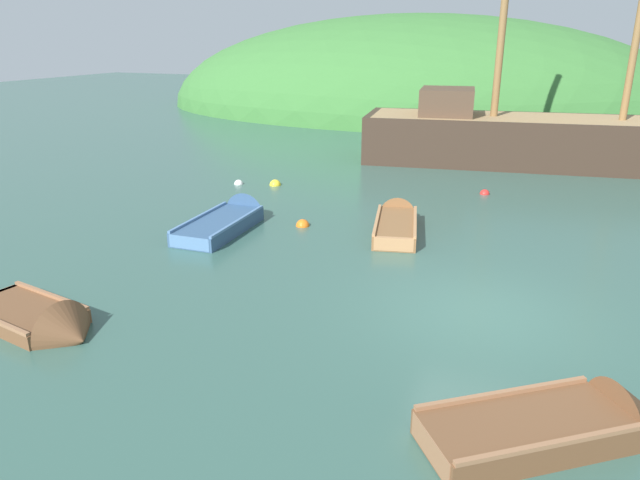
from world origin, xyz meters
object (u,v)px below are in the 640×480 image
object	(u,v)px
sailing_ship	(543,147)
buoy_orange	(303,226)
buoy_red	(485,194)
buoy_white	(239,184)
rowboat_outer_right	(43,325)
rowboat_portside	(396,224)
rowboat_outer_left	(560,427)
buoy_yellow	(275,185)
rowboat_center	(230,221)

from	to	relation	value
sailing_ship	buoy_orange	world-z (taller)	sailing_ship
buoy_red	buoy_white	xyz separation A→B (m)	(-8.62, -1.96, 0.00)
rowboat_outer_right	rowboat_portside	bearing A→B (deg)	71.31
rowboat_outer_left	buoy_red	world-z (taller)	rowboat_outer_left
sailing_ship	buoy_white	distance (m)	12.87
buoy_red	buoy_yellow	size ratio (longest dim) A/B	0.79
sailing_ship	buoy_yellow	xyz separation A→B (m)	(-8.89, -7.43, -0.75)
buoy_white	buoy_yellow	bearing A→B (deg)	15.67
rowboat_center	buoy_red	bearing A→B (deg)	-46.97
rowboat_center	buoy_orange	bearing A→B (deg)	-70.98
sailing_ship	buoy_red	bearing A→B (deg)	-113.63
rowboat_portside	sailing_ship	bearing A→B (deg)	-31.00
rowboat_outer_right	buoy_orange	xyz separation A→B (m)	(2.02, 7.55, -0.08)
sailing_ship	rowboat_outer_left	bearing A→B (deg)	-95.24
buoy_yellow	rowboat_portside	bearing A→B (deg)	-30.81
rowboat_outer_right	rowboat_outer_left	world-z (taller)	rowboat_outer_left
buoy_white	buoy_orange	bearing A→B (deg)	-41.23
rowboat_outer_left	buoy_red	xyz separation A→B (m)	(-2.62, 12.87, -0.14)
rowboat_outer_left	sailing_ship	bearing A→B (deg)	55.72
rowboat_portside	buoy_yellow	bearing A→B (deg)	46.11
rowboat_outer_right	rowboat_outer_left	distance (m)	9.06
rowboat_center	rowboat_outer_right	bearing A→B (deg)	177.32
rowboat_outer_left	buoy_white	distance (m)	15.66
rowboat_outer_right	buoy_red	size ratio (longest dim) A/B	9.46
rowboat_outer_left	buoy_yellow	bearing A→B (deg)	93.88
rowboat_outer_left	rowboat_portside	bearing A→B (deg)	81.69
sailing_ship	rowboat_outer_left	size ratio (longest dim) A/B	5.15
rowboat_center	buoy_yellow	xyz separation A→B (m)	(-0.93, 4.81, -0.13)
sailing_ship	rowboat_portside	distance (m)	11.23
rowboat_portside	buoy_red	size ratio (longest dim) A/B	11.18
rowboat_outer_left	buoy_orange	size ratio (longest dim) A/B	8.85
rowboat_center	buoy_white	distance (m)	4.97
rowboat_center	buoy_red	world-z (taller)	rowboat_center
sailing_ship	rowboat_outer_right	distance (m)	20.66
rowboat_outer_left	rowboat_portside	xyz separation A→B (m)	(-4.48, 8.04, -0.00)
rowboat_outer_right	rowboat_portside	distance (m)	9.53
rowboat_outer_left	buoy_white	size ratio (longest dim) A/B	10.49
rowboat_center	buoy_yellow	bearing A→B (deg)	8.81
rowboat_portside	buoy_red	bearing A→B (deg)	-34.12
sailing_ship	buoy_white	world-z (taller)	sailing_ship
buoy_white	rowboat_portside	bearing A→B (deg)	-23.02
rowboat_center	rowboat_outer_left	xyz separation A→B (m)	(8.99, -6.48, 0.01)
rowboat_center	buoy_orange	size ratio (longest dim) A/B	9.87
buoy_orange	rowboat_center	bearing A→B (deg)	-158.88
sailing_ship	rowboat_center	xyz separation A→B (m)	(-7.96, -12.23, -0.62)
rowboat_outer_right	rowboat_portside	world-z (taller)	rowboat_outer_right
buoy_white	buoy_orange	world-z (taller)	buoy_orange
buoy_red	rowboat_outer_right	bearing A→B (deg)	-116.01
rowboat_portside	buoy_white	world-z (taller)	rowboat_portside
rowboat_center	buoy_white	world-z (taller)	rowboat_center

